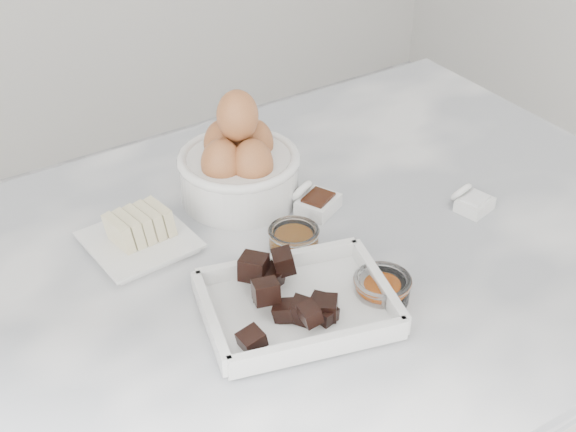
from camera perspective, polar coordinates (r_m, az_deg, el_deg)
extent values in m
cube|color=silver|center=(1.12, -0.03, -3.58)|extent=(1.20, 0.80, 0.04)
cube|color=white|center=(1.01, 0.65, -6.78)|extent=(0.26, 0.22, 0.01)
cube|color=white|center=(1.14, -10.49, -1.95)|extent=(0.13, 0.13, 0.01)
cube|color=white|center=(1.13, -10.53, -1.67)|extent=(0.15, 0.15, 0.00)
cylinder|color=white|center=(1.18, -3.80, 1.52)|extent=(0.09, 0.09, 0.05)
cylinder|color=white|center=(1.17, -3.84, 2.42)|extent=(0.07, 0.07, 0.01)
cylinder|color=white|center=(1.21, -3.48, 2.77)|extent=(0.18, 0.18, 0.07)
torus|color=white|center=(1.19, -3.53, 4.10)|extent=(0.18, 0.18, 0.02)
ellipsoid|color=#AC6837|center=(1.21, -2.18, 5.05)|extent=(0.06, 0.06, 0.08)
ellipsoid|color=#AC6837|center=(1.17, -5.01, 3.83)|extent=(0.06, 0.06, 0.08)
ellipsoid|color=#AC6837|center=(1.22, -4.24, 5.22)|extent=(0.06, 0.06, 0.08)
ellipsoid|color=#AC6837|center=(1.16, -2.91, 3.56)|extent=(0.06, 0.06, 0.08)
ellipsoid|color=#AC6837|center=(1.16, -3.61, 7.11)|extent=(0.06, 0.06, 0.08)
cylinder|color=white|center=(1.11, 0.41, -1.66)|extent=(0.07, 0.07, 0.03)
torus|color=white|center=(1.10, 0.41, -1.10)|extent=(0.07, 0.07, 0.01)
cylinder|color=orange|center=(1.12, 0.41, -1.85)|extent=(0.05, 0.05, 0.01)
cylinder|color=white|center=(1.03, 6.70, -5.16)|extent=(0.07, 0.07, 0.03)
torus|color=white|center=(1.03, 6.75, -4.57)|extent=(0.08, 0.08, 0.01)
ellipsoid|color=#F76207|center=(1.03, 6.70, -5.12)|extent=(0.05, 0.05, 0.02)
cube|color=white|center=(1.19, 2.15, 0.82)|extent=(0.08, 0.07, 0.02)
cube|color=black|center=(1.18, 2.17, 1.34)|extent=(0.05, 0.05, 0.00)
torus|color=white|center=(1.19, 0.91, 1.77)|extent=(0.06, 0.05, 0.04)
cube|color=white|center=(1.22, 13.13, 0.79)|extent=(0.06, 0.05, 0.02)
cube|color=white|center=(1.22, 13.20, 1.23)|extent=(0.04, 0.04, 0.00)
torus|color=white|center=(1.23, 12.20, 1.70)|extent=(0.04, 0.04, 0.04)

